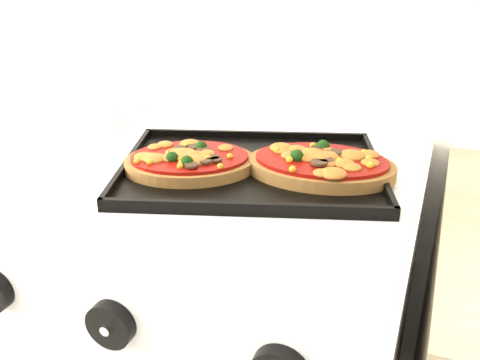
% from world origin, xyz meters
% --- Properties ---
extents(control_panel, '(0.60, 0.02, 0.09)m').
position_xyz_m(control_panel, '(-0.03, 1.39, 0.85)').
color(control_panel, white).
rests_on(control_panel, stove).
extents(knob_center, '(0.06, 0.02, 0.06)m').
position_xyz_m(knob_center, '(-0.04, 1.37, 0.85)').
color(knob_center, black).
rests_on(knob_center, control_panel).
extents(baking_tray, '(0.49, 0.42, 0.02)m').
position_xyz_m(baking_tray, '(0.00, 1.72, 0.92)').
color(baking_tray, black).
rests_on(baking_tray, stove).
extents(pizza_left, '(0.26, 0.23, 0.03)m').
position_xyz_m(pizza_left, '(-0.09, 1.68, 0.94)').
color(pizza_left, brown).
rests_on(pizza_left, baking_tray).
extents(pizza_right, '(0.25, 0.19, 0.03)m').
position_xyz_m(pizza_right, '(0.11, 1.74, 0.94)').
color(pizza_right, brown).
rests_on(pizza_right, baking_tray).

